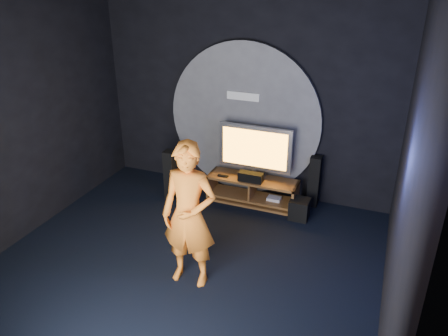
# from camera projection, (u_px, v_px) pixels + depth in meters

# --- Properties ---
(floor) EXTENTS (5.00, 5.00, 0.00)m
(floor) POSITION_uv_depth(u_px,v_px,m) (181.00, 269.00, 5.77)
(floor) COLOR black
(floor) RESTS_ON ground
(back_wall) EXTENTS (5.00, 0.04, 3.50)m
(back_wall) POSITION_uv_depth(u_px,v_px,m) (245.00, 93.00, 7.14)
(back_wall) COLOR black
(back_wall) RESTS_ON ground
(front_wall) EXTENTS (5.00, 0.04, 3.50)m
(front_wall) POSITION_uv_depth(u_px,v_px,m) (3.00, 276.00, 2.92)
(front_wall) COLOR black
(front_wall) RESTS_ON ground
(left_wall) EXTENTS (0.04, 5.00, 3.50)m
(left_wall) POSITION_uv_depth(u_px,v_px,m) (9.00, 120.00, 5.86)
(left_wall) COLOR black
(left_wall) RESTS_ON ground
(right_wall) EXTENTS (0.04, 5.00, 3.50)m
(right_wall) POSITION_uv_depth(u_px,v_px,m) (407.00, 182.00, 4.20)
(right_wall) COLOR black
(right_wall) RESTS_ON ground
(wall_disc_panel) EXTENTS (2.60, 0.11, 2.60)m
(wall_disc_panel) POSITION_uv_depth(u_px,v_px,m) (244.00, 120.00, 7.28)
(wall_disc_panel) COLOR #515156
(wall_disc_panel) RESTS_ON ground
(media_console) EXTENTS (1.50, 0.45, 0.45)m
(media_console) POSITION_uv_depth(u_px,v_px,m) (253.00, 192.00, 7.31)
(media_console) COLOR brown
(media_console) RESTS_ON ground
(tv) EXTENTS (1.21, 0.22, 0.89)m
(tv) POSITION_uv_depth(u_px,v_px,m) (255.00, 150.00, 7.06)
(tv) COLOR #A3A3AA
(tv) RESTS_ON media_console
(center_speaker) EXTENTS (0.40, 0.15, 0.15)m
(center_speaker) POSITION_uv_depth(u_px,v_px,m) (251.00, 177.00, 7.08)
(center_speaker) COLOR black
(center_speaker) RESTS_ON media_console
(remote) EXTENTS (0.18, 0.05, 0.02)m
(remote) POSITION_uv_depth(u_px,v_px,m) (223.00, 176.00, 7.26)
(remote) COLOR black
(remote) RESTS_ON media_console
(tower_speaker_left) EXTENTS (0.17, 0.19, 0.87)m
(tower_speaker_left) POSITION_uv_depth(u_px,v_px,m) (171.00, 175.00, 7.35)
(tower_speaker_left) COLOR black
(tower_speaker_left) RESTS_ON ground
(tower_speaker_right) EXTENTS (0.17, 0.19, 0.87)m
(tower_speaker_right) POSITION_uv_depth(u_px,v_px,m) (314.00, 181.00, 7.14)
(tower_speaker_right) COLOR black
(tower_speaker_right) RESTS_ON ground
(subwoofer) EXTENTS (0.30, 0.30, 0.33)m
(subwoofer) POSITION_uv_depth(u_px,v_px,m) (299.00, 209.00, 6.86)
(subwoofer) COLOR black
(subwoofer) RESTS_ON ground
(player) EXTENTS (0.71, 0.49, 1.87)m
(player) POSITION_uv_depth(u_px,v_px,m) (189.00, 216.00, 5.19)
(player) COLOR orange
(player) RESTS_ON ground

